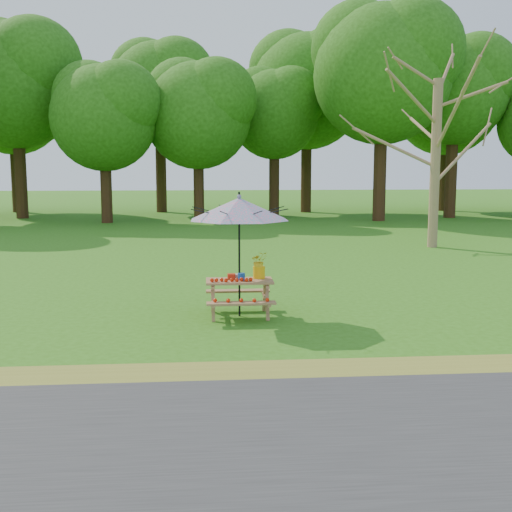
{
  "coord_description": "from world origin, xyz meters",
  "views": [
    {
      "loc": [
        -1.81,
        -10.84,
        2.71
      ],
      "look_at": [
        -0.87,
        0.5,
        1.1
      ],
      "focal_mm": 45.0,
      "sensor_mm": 36.0,
      "label": 1
    }
  ],
  "objects": [
    {
      "name": "tomatoes_row",
      "position": [
        -1.32,
        0.32,
        0.71
      ],
      "size": [
        0.77,
        0.13,
        0.07
      ],
      "primitive_type": null,
      "color": "red",
      "rests_on": "picnic_table"
    },
    {
      "name": "picnic_table",
      "position": [
        -1.17,
        0.5,
        0.33
      ],
      "size": [
        1.2,
        1.32,
        0.67
      ],
      "color": "#A06A48",
      "rests_on": "ground"
    },
    {
      "name": "treeline",
      "position": [
        0.0,
        22.0,
        8.0
      ],
      "size": [
        60.0,
        12.0,
        16.0
      ],
      "primitive_type": null,
      "color": "#21510D",
      "rests_on": "ground"
    },
    {
      "name": "flower_bucket",
      "position": [
        -0.8,
        0.64,
        0.93
      ],
      "size": [
        0.34,
        0.31,
        0.49
      ],
      "color": "#F9B50D",
      "rests_on": "picnic_table"
    },
    {
      "name": "road",
      "position": [
        0.0,
        -5.0,
        0.01
      ],
      "size": [
        120.0,
        4.0,
        0.01
      ],
      "primitive_type": "cube",
      "color": "#2F2E31",
      "rests_on": "ground"
    },
    {
      "name": "ground",
      "position": [
        0.0,
        0.0,
        0.0
      ],
      "size": [
        120.0,
        120.0,
        0.0
      ],
      "primitive_type": "plane",
      "color": "#316914",
      "rests_on": "ground"
    },
    {
      "name": "patio_umbrella",
      "position": [
        -1.17,
        0.5,
        1.95
      ],
      "size": [
        2.41,
        2.41,
        2.25
      ],
      "color": "black",
      "rests_on": "ground"
    },
    {
      "name": "bare_tree",
      "position": [
        5.83,
        9.86,
        7.73
      ],
      "size": [
        7.84,
        7.84,
        12.73
      ],
      "color": "#7E6045",
      "rests_on": "ground"
    },
    {
      "name": "produce_bins",
      "position": [
        -1.2,
        0.56,
        0.72
      ],
      "size": [
        0.31,
        0.38,
        0.13
      ],
      "color": "red",
      "rests_on": "picnic_table"
    },
    {
      "name": "drygrass_strip",
      "position": [
        0.0,
        -2.8,
        0.0
      ],
      "size": [
        120.0,
        1.2,
        0.01
      ],
      "primitive_type": "cube",
      "color": "olive",
      "rests_on": "ground"
    }
  ]
}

